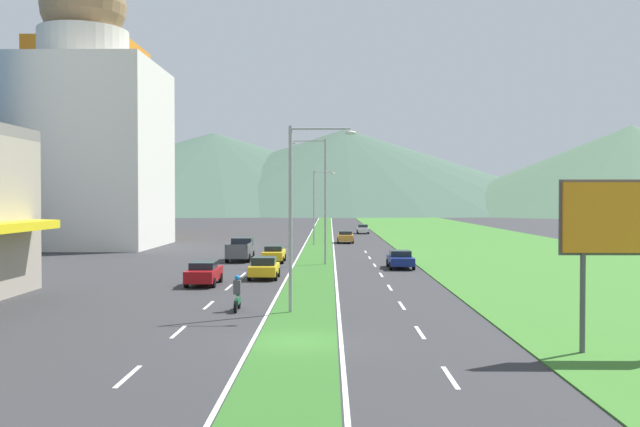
# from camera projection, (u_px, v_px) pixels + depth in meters

# --- Properties ---
(ground_plane) EXTENTS (600.00, 600.00, 0.00)m
(ground_plane) POSITION_uv_depth(u_px,v_px,m) (296.00, 343.00, 27.32)
(ground_plane) COLOR #2D2D30
(grass_median) EXTENTS (3.20, 240.00, 0.06)m
(grass_median) POSITION_uv_depth(u_px,v_px,m) (319.00, 243.00, 87.30)
(grass_median) COLOR #2D6023
(grass_median) RESTS_ON ground_plane
(grass_verge_right) EXTENTS (24.00, 240.00, 0.06)m
(grass_verge_right) POSITION_uv_depth(u_px,v_px,m) (484.00, 243.00, 87.01)
(grass_verge_right) COLOR #387028
(grass_verge_right) RESTS_ON ground_plane
(lane_dash_left_2) EXTENTS (0.16, 2.80, 0.01)m
(lane_dash_left_2) POSITION_uv_depth(u_px,v_px,m) (128.00, 376.00, 22.15)
(lane_dash_left_2) COLOR silver
(lane_dash_left_2) RESTS_ON ground_plane
(lane_dash_left_3) EXTENTS (0.16, 2.80, 0.01)m
(lane_dash_left_3) POSITION_uv_depth(u_px,v_px,m) (178.00, 332.00, 29.53)
(lane_dash_left_3) COLOR silver
(lane_dash_left_3) RESTS_ON ground_plane
(lane_dash_left_4) EXTENTS (0.16, 2.80, 0.01)m
(lane_dash_left_4) POSITION_uv_depth(u_px,v_px,m) (209.00, 305.00, 36.91)
(lane_dash_left_4) COLOR silver
(lane_dash_left_4) RESTS_ON ground_plane
(lane_dash_left_5) EXTENTS (0.16, 2.80, 0.01)m
(lane_dash_left_5) POSITION_uv_depth(u_px,v_px,m) (229.00, 287.00, 44.29)
(lane_dash_left_5) COLOR silver
(lane_dash_left_5) RESTS_ON ground_plane
(lane_dash_left_6) EXTENTS (0.16, 2.80, 0.01)m
(lane_dash_left_6) POSITION_uv_depth(u_px,v_px,m) (243.00, 275.00, 51.67)
(lane_dash_left_6) COLOR silver
(lane_dash_left_6) RESTS_ON ground_plane
(lane_dash_left_7) EXTENTS (0.16, 2.80, 0.01)m
(lane_dash_left_7) POSITION_uv_depth(u_px,v_px,m) (254.00, 265.00, 59.05)
(lane_dash_left_7) COLOR silver
(lane_dash_left_7) RESTS_ON ground_plane
(lane_dash_left_8) EXTENTS (0.16, 2.80, 0.01)m
(lane_dash_left_8) POSITION_uv_depth(u_px,v_px,m) (262.00, 258.00, 66.43)
(lane_dash_left_8) COLOR silver
(lane_dash_left_8) RESTS_ON ground_plane
(lane_dash_left_9) EXTENTS (0.16, 2.80, 0.01)m
(lane_dash_left_9) POSITION_uv_depth(u_px,v_px,m) (269.00, 252.00, 73.81)
(lane_dash_left_9) COLOR silver
(lane_dash_left_9) RESTS_ON ground_plane
(lane_dash_right_2) EXTENTS (0.16, 2.80, 0.01)m
(lane_dash_right_2) POSITION_uv_depth(u_px,v_px,m) (450.00, 377.00, 22.01)
(lane_dash_right_2) COLOR silver
(lane_dash_right_2) RESTS_ON ground_plane
(lane_dash_right_3) EXTENTS (0.16, 2.80, 0.01)m
(lane_dash_right_3) POSITION_uv_depth(u_px,v_px,m) (420.00, 332.00, 29.39)
(lane_dash_right_3) COLOR silver
(lane_dash_right_3) RESTS_ON ground_plane
(lane_dash_right_4) EXTENTS (0.16, 2.80, 0.01)m
(lane_dash_right_4) POSITION_uv_depth(u_px,v_px,m) (402.00, 306.00, 36.77)
(lane_dash_right_4) COLOR silver
(lane_dash_right_4) RESTS_ON ground_plane
(lane_dash_right_5) EXTENTS (0.16, 2.80, 0.01)m
(lane_dash_right_5) POSITION_uv_depth(u_px,v_px,m) (390.00, 288.00, 44.15)
(lane_dash_right_5) COLOR silver
(lane_dash_right_5) RESTS_ON ground_plane
(lane_dash_right_6) EXTENTS (0.16, 2.80, 0.01)m
(lane_dash_right_6) POSITION_uv_depth(u_px,v_px,m) (381.00, 275.00, 51.53)
(lane_dash_right_6) COLOR silver
(lane_dash_right_6) RESTS_ON ground_plane
(lane_dash_right_7) EXTENTS (0.16, 2.80, 0.01)m
(lane_dash_right_7) POSITION_uv_depth(u_px,v_px,m) (375.00, 265.00, 58.91)
(lane_dash_right_7) COLOR silver
(lane_dash_right_7) RESTS_ON ground_plane
(lane_dash_right_8) EXTENTS (0.16, 2.80, 0.01)m
(lane_dash_right_8) POSITION_uv_depth(u_px,v_px,m) (370.00, 258.00, 66.29)
(lane_dash_right_8) COLOR silver
(lane_dash_right_8) RESTS_ON ground_plane
(lane_dash_right_9) EXTENTS (0.16, 2.80, 0.01)m
(lane_dash_right_9) POSITION_uv_depth(u_px,v_px,m) (366.00, 252.00, 73.67)
(lane_dash_right_9) COLOR silver
(lane_dash_right_9) RESTS_ON ground_plane
(edge_line_median_left) EXTENTS (0.16, 240.00, 0.01)m
(edge_line_median_left) POSITION_uv_depth(u_px,v_px,m) (305.00, 243.00, 87.32)
(edge_line_median_left) COLOR silver
(edge_line_median_left) RESTS_ON ground_plane
(edge_line_median_right) EXTENTS (0.16, 240.00, 0.01)m
(edge_line_median_right) POSITION_uv_depth(u_px,v_px,m) (333.00, 243.00, 87.27)
(edge_line_median_right) COLOR silver
(edge_line_median_right) RESTS_ON ground_plane
(domed_building) EXTENTS (17.35, 17.35, 32.98)m
(domed_building) POSITION_uv_depth(u_px,v_px,m) (84.00, 132.00, 81.56)
(domed_building) COLOR silver
(domed_building) RESTS_ON ground_plane
(midrise_colored) EXTENTS (14.49, 14.49, 28.39)m
(midrise_colored) POSITION_uv_depth(u_px,v_px,m) (90.00, 141.00, 103.88)
(midrise_colored) COLOR orange
(midrise_colored) RESTS_ON ground_plane
(hill_far_left) EXTENTS (232.45, 232.45, 35.19)m
(hill_far_left) POSITION_uv_depth(u_px,v_px,m) (214.00, 172.00, 314.88)
(hill_far_left) COLOR #3D5647
(hill_far_left) RESTS_ON ground_plane
(hill_far_center) EXTENTS (222.01, 222.01, 36.31)m
(hill_far_center) POSITION_uv_depth(u_px,v_px,m) (345.00, 170.00, 310.12)
(hill_far_center) COLOR #3D5647
(hill_far_center) RESTS_ON ground_plane
(hill_far_right) EXTENTS (161.50, 161.50, 32.38)m
(hill_far_right) POSITION_uv_depth(u_px,v_px,m) (631.00, 169.00, 255.53)
(hill_far_right) COLOR #47664C
(hill_far_right) RESTS_ON ground_plane
(street_lamp_near) EXTENTS (3.31, 0.28, 9.21)m
(street_lamp_near) POSITION_uv_depth(u_px,v_px,m) (298.00, 205.00, 34.24)
(street_lamp_near) COLOR #99999E
(street_lamp_near) RESTS_ON ground_plane
(street_lamp_mid) EXTENTS (3.13, 0.46, 10.68)m
(street_lamp_mid) POSITION_uv_depth(u_px,v_px,m) (322.00, 193.00, 59.22)
(street_lamp_mid) COLOR #99999E
(street_lamp_mid) RESTS_ON ground_plane
(street_lamp_far) EXTENTS (2.69, 0.34, 8.99)m
(street_lamp_far) POSITION_uv_depth(u_px,v_px,m) (316.00, 202.00, 84.22)
(street_lamp_far) COLOR #99999E
(street_lamp_far) RESTS_ON ground_plane
(billboard_roadside) EXTENTS (5.35, 0.28, 6.33)m
(billboard_roadside) POSITION_uv_depth(u_px,v_px,m) (634.00, 225.00, 25.17)
(billboard_roadside) COLOR #4C4C51
(billboard_roadside) RESTS_ON ground_plane
(car_0) EXTENTS (2.04, 4.27, 1.43)m
(car_0) POSITION_uv_depth(u_px,v_px,m) (400.00, 259.00, 56.39)
(car_0) COLOR navy
(car_0) RESTS_ON ground_plane
(car_1) EXTENTS (2.03, 4.01, 1.54)m
(car_1) POSITION_uv_depth(u_px,v_px,m) (264.00, 268.00, 49.06)
(car_1) COLOR yellow
(car_1) RESTS_ON ground_plane
(car_2) EXTENTS (2.04, 4.35, 1.49)m
(car_2) POSITION_uv_depth(u_px,v_px,m) (345.00, 237.00, 88.37)
(car_2) COLOR #C6842D
(car_2) RESTS_ON ground_plane
(car_3) EXTENTS (1.89, 4.28, 1.44)m
(car_3) POSITION_uv_depth(u_px,v_px,m) (363.00, 229.00, 111.83)
(car_3) COLOR silver
(car_3) RESTS_ON ground_plane
(car_4) EXTENTS (1.90, 4.77, 1.48)m
(car_4) POSITION_uv_depth(u_px,v_px,m) (274.00, 254.00, 61.65)
(car_4) COLOR yellow
(car_4) RESTS_ON ground_plane
(car_5) EXTENTS (1.95, 4.54, 1.52)m
(car_5) POSITION_uv_depth(u_px,v_px,m) (204.00, 273.00, 45.51)
(car_5) COLOR maroon
(car_5) RESTS_ON ground_plane
(pickup_truck_0) EXTENTS (2.18, 5.40, 2.00)m
(pickup_truck_0) POSITION_uv_depth(u_px,v_px,m) (241.00, 250.00, 63.33)
(pickup_truck_0) COLOR #515459
(pickup_truck_0) RESTS_ON ground_plane
(motorcycle_rider) EXTENTS (0.36, 2.00, 1.80)m
(motorcycle_rider) POSITION_uv_depth(u_px,v_px,m) (237.00, 296.00, 35.06)
(motorcycle_rider) COLOR black
(motorcycle_rider) RESTS_ON ground_plane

